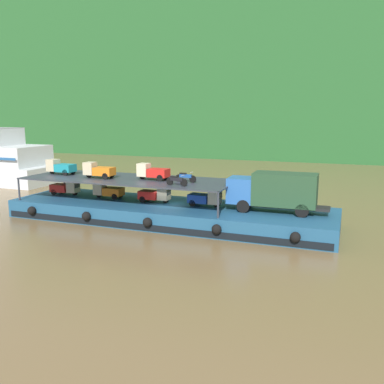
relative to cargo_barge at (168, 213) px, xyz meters
The scene contains 14 objects.
ground_plane 0.75m from the cargo_barge, 90.00° to the left, with size 400.00×400.00×0.00m, color brown.
hillside_far_bank 71.48m from the cargo_barge, 90.00° to the left, with size 138.22×37.11×42.72m.
cargo_barge is the anchor object (origin of this frame).
covered_lorry 9.29m from the cargo_barge, ahead, with size 7.88×2.36×3.10m.
cargo_rack 4.65m from the cargo_barge, behind, with size 18.67×6.42×2.00m.
mini_truck_lower_stern 10.92m from the cargo_barge, behind, with size 2.78×1.27×1.38m.
mini_truck_lower_aft 6.39m from the cargo_barge, behind, with size 2.78×1.26×1.38m.
mini_truck_lower_mid 2.01m from the cargo_barge, 163.95° to the left, with size 2.76×1.23×1.38m.
mini_truck_lower_fore 3.60m from the cargo_barge, ahead, with size 2.79×1.29×1.38m.
mini_truck_upper_stern 11.51m from the cargo_barge, behind, with size 2.77×1.25×1.38m.
mini_truck_upper_mid 7.23m from the cargo_barge, behind, with size 2.78×1.27×1.38m.
mini_truck_upper_fore 3.74m from the cargo_barge, behind, with size 2.76×1.23×1.38m.
motorcycle_upper_port 4.05m from the cargo_barge, 48.86° to the right, with size 1.89×0.55×0.87m.
motorcycle_upper_centre 3.58m from the cargo_barge, ahead, with size 1.90×0.55×0.87m.
Camera 1 is at (14.17, -31.40, 8.96)m, focal length 38.66 mm.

